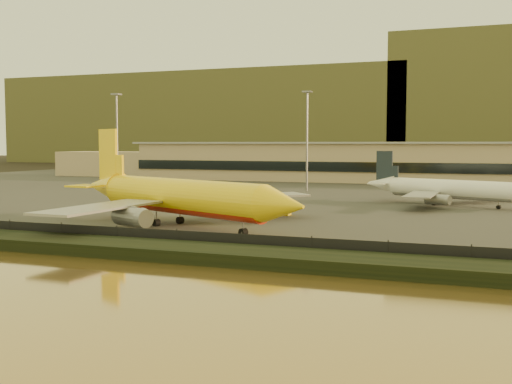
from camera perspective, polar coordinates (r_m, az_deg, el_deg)
ground at (r=86.64m, az=-4.16°, el=-3.84°), size 900.00×900.00×0.00m
embankment at (r=71.69m, az=-9.97°, el=-5.04°), size 320.00×7.00×1.40m
tarmac at (r=176.85m, az=9.01°, el=0.33°), size 320.00×220.00×0.20m
perimeter_fence at (r=75.01m, az=-8.40°, el=-4.15°), size 300.00×0.05×2.20m
terminal_building at (r=209.56m, az=6.88°, el=2.65°), size 202.00×25.00×12.60m
apron_light_masts at (r=154.16m, az=13.01°, el=5.49°), size 152.20×12.20×25.40m
distant_hills at (r=421.96m, az=13.24°, el=6.82°), size 470.00×160.00×70.00m
dhl_cargo_jet at (r=93.80m, az=-6.87°, el=-0.45°), size 45.90×43.50×14.49m
white_narrowbody_jet at (r=130.55m, az=16.64°, el=0.22°), size 34.92×32.99×10.54m
gse_vehicle_yellow at (r=108.76m, az=2.09°, el=-1.61°), size 3.76×1.74×1.68m
gse_vehicle_white at (r=116.51m, az=-0.79°, el=-1.14°), size 4.55×2.37×1.98m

